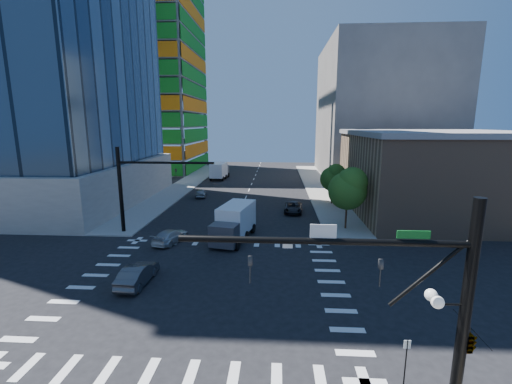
{
  "coord_description": "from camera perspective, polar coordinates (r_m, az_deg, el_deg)",
  "views": [
    {
      "loc": [
        4.91,
        -22.75,
        11.51
      ],
      "look_at": [
        2.98,
        8.0,
        5.31
      ],
      "focal_mm": 24.0,
      "sensor_mm": 36.0,
      "label": 1
    }
  ],
  "objects": [
    {
      "name": "construction_building",
      "position": [
        91.58,
        -18.15,
        19.07
      ],
      "size": [
        25.16,
        34.5,
        70.6
      ],
      "color": "slate",
      "rests_on": "ground"
    },
    {
      "name": "car_sb_mid",
      "position": [
        54.9,
        -9.15,
        -0.15
      ],
      "size": [
        2.09,
        4.12,
        1.34
      ],
      "primitive_type": "imported",
      "rotation": [
        0.0,
        0.0,
        3.27
      ],
      "color": "#999CA0",
      "rests_on": "ground"
    },
    {
      "name": "ground",
      "position": [
        25.96,
        -7.97,
        -15.06
      ],
      "size": [
        160.0,
        160.0,
        0.0
      ],
      "primitive_type": "plane",
      "color": "black",
      "rests_on": "ground"
    },
    {
      "name": "car_nb_far",
      "position": [
        45.2,
        6.24,
        -2.57
      ],
      "size": [
        2.55,
        4.96,
        1.34
      ],
      "primitive_type": "imported",
      "rotation": [
        0.0,
        0.0,
        -0.07
      ],
      "color": "black",
      "rests_on": "ground"
    },
    {
      "name": "commercial_building",
      "position": [
        49.44,
        27.56,
        2.89
      ],
      "size": [
        20.5,
        22.5,
        10.6
      ],
      "color": "#8C6B51",
      "rests_on": "ground"
    },
    {
      "name": "road_markings",
      "position": [
        25.96,
        -7.97,
        -15.05
      ],
      "size": [
        20.0,
        20.0,
        0.01
      ],
      "primitive_type": "cube",
      "color": "silver",
      "rests_on": "ground"
    },
    {
      "name": "tree_north",
      "position": [
        49.88,
        12.81,
        2.42
      ],
      "size": [
        3.54,
        3.52,
        5.78
      ],
      "color": "#382316",
      "rests_on": "sidewalk_ne"
    },
    {
      "name": "signal_mast_se",
      "position": [
        14.19,
        28.13,
        -17.35
      ],
      "size": [
        10.51,
        2.48,
        9.0
      ],
      "color": "black",
      "rests_on": "sidewalk_se"
    },
    {
      "name": "signal_mast_nw",
      "position": [
        37.83,
        -19.68,
        1.56
      ],
      "size": [
        10.2,
        0.4,
        9.0
      ],
      "color": "black",
      "rests_on": "sidewalk_nw"
    },
    {
      "name": "bg_building_ne",
      "position": [
        80.86,
        19.93,
        12.48
      ],
      "size": [
        24.0,
        30.0,
        28.0
      ],
      "primitive_type": "cube",
      "color": "slate",
      "rests_on": "ground"
    },
    {
      "name": "box_truck_near",
      "position": [
        34.24,
        -3.83,
        -5.6
      ],
      "size": [
        4.11,
        7.01,
        3.45
      ],
      "rotation": [
        0.0,
        0.0,
        -0.21
      ],
      "color": "black",
      "rests_on": "ground"
    },
    {
      "name": "car_sb_cross",
      "position": [
        26.99,
        -19.12,
        -12.8
      ],
      "size": [
        1.73,
        4.56,
        1.49
      ],
      "primitive_type": "imported",
      "rotation": [
        0.0,
        0.0,
        3.11
      ],
      "color": "#46474B",
      "rests_on": "ground"
    },
    {
      "name": "sidewalk_nw",
      "position": [
        66.12,
        -11.74,
        1.18
      ],
      "size": [
        5.0,
        60.0,
        0.15
      ],
      "primitive_type": "cube",
      "color": "gray",
      "rests_on": "ground"
    },
    {
      "name": "tree_south",
      "position": [
        38.07,
        15.22,
        0.65
      ],
      "size": [
        4.16,
        4.16,
        6.82
      ],
      "color": "#382316",
      "rests_on": "sidewalk_ne"
    },
    {
      "name": "box_truck_far",
      "position": [
        72.37,
        -6.02,
        3.39
      ],
      "size": [
        3.28,
        6.79,
        3.47
      ],
      "rotation": [
        0.0,
        0.0,
        3.07
      ],
      "color": "black",
      "rests_on": "ground"
    },
    {
      "name": "no_parking_sign",
      "position": [
        18.03,
        23.74,
        -23.86
      ],
      "size": [
        0.3,
        0.06,
        2.2
      ],
      "color": "black",
      "rests_on": "ground"
    },
    {
      "name": "car_sb_near",
      "position": [
        34.83,
        -14.02,
        -7.14
      ],
      "size": [
        3.09,
        4.85,
        1.31
      ],
      "primitive_type": "imported",
      "rotation": [
        0.0,
        0.0,
        2.84
      ],
      "color": "silver",
      "rests_on": "ground"
    },
    {
      "name": "sidewalk_ne",
      "position": [
        64.23,
        10.31,
        0.94
      ],
      "size": [
        5.0,
        60.0,
        0.15
      ],
      "primitive_type": "cube",
      "color": "gray",
      "rests_on": "ground"
    }
  ]
}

